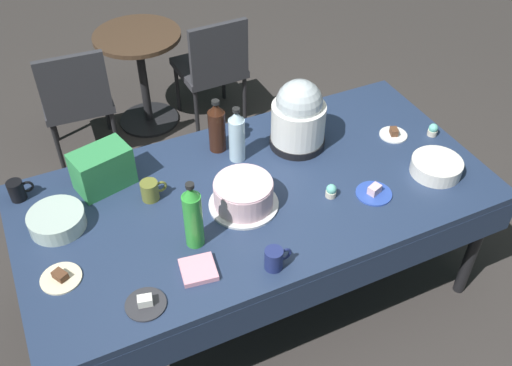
% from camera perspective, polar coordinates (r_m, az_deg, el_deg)
% --- Properties ---
extents(ground, '(9.00, 9.00, 0.00)m').
position_cam_1_polar(ground, '(3.26, 0.00, -10.53)').
color(ground, '#383330').
extents(potluck_table, '(2.20, 1.10, 0.75)m').
position_cam_1_polar(potluck_table, '(2.74, 0.00, -1.74)').
color(potluck_table, navy).
rests_on(potluck_table, ground).
extents(frosted_layer_cake, '(0.32, 0.32, 0.14)m').
position_cam_1_polar(frosted_layer_cake, '(2.59, -1.24, -1.13)').
color(frosted_layer_cake, silver).
rests_on(frosted_layer_cake, potluck_table).
extents(slow_cooker, '(0.28, 0.28, 0.37)m').
position_cam_1_polar(slow_cooker, '(2.87, 4.21, 6.57)').
color(slow_cooker, black).
rests_on(slow_cooker, potluck_table).
extents(glass_salad_bowl, '(0.24, 0.24, 0.08)m').
position_cam_1_polar(glass_salad_bowl, '(2.65, -19.05, -3.49)').
color(glass_salad_bowl, '#B2C6BC').
rests_on(glass_salad_bowl, potluck_table).
extents(ceramic_snack_bowl, '(0.24, 0.24, 0.07)m').
position_cam_1_polar(ceramic_snack_bowl, '(2.91, 17.35, 1.55)').
color(ceramic_snack_bowl, silver).
rests_on(ceramic_snack_bowl, potluck_table).
extents(dessert_plate_white, '(0.14, 0.14, 0.04)m').
position_cam_1_polar(dessert_plate_white, '(3.11, 13.40, 4.73)').
color(dessert_plate_white, white).
rests_on(dessert_plate_white, potluck_table).
extents(dessert_plate_charcoal, '(0.16, 0.16, 0.05)m').
position_cam_1_polar(dessert_plate_charcoal, '(2.30, -10.84, -11.57)').
color(dessert_plate_charcoal, '#2D2D33').
rests_on(dessert_plate_charcoal, potluck_table).
extents(dessert_plate_cobalt, '(0.17, 0.17, 0.05)m').
position_cam_1_polar(dessert_plate_cobalt, '(2.73, 11.56, -0.90)').
color(dessert_plate_cobalt, '#2D4CB2').
rests_on(dessert_plate_cobalt, potluck_table).
extents(dessert_plate_cream, '(0.17, 0.17, 0.04)m').
position_cam_1_polar(dessert_plate_cream, '(2.46, -18.69, -8.82)').
color(dessert_plate_cream, beige).
rests_on(dessert_plate_cream, potluck_table).
extents(cupcake_mint, '(0.05, 0.05, 0.07)m').
position_cam_1_polar(cupcake_mint, '(2.67, 7.42, -0.79)').
color(cupcake_mint, beige).
rests_on(cupcake_mint, potluck_table).
extents(cupcake_berry, '(0.05, 0.05, 0.07)m').
position_cam_1_polar(cupcake_berry, '(3.06, -1.60, 5.89)').
color(cupcake_berry, beige).
rests_on(cupcake_berry, potluck_table).
extents(cupcake_rose, '(0.05, 0.05, 0.07)m').
position_cam_1_polar(cupcake_rose, '(3.15, 17.09, 4.99)').
color(cupcake_rose, beige).
rests_on(cupcake_rose, potluck_table).
extents(soda_bottle_lime_soda, '(0.08, 0.08, 0.33)m').
position_cam_1_polar(soda_bottle_lime_soda, '(2.37, -6.24, -3.29)').
color(soda_bottle_lime_soda, green).
rests_on(soda_bottle_lime_soda, potluck_table).
extents(soda_bottle_cola, '(0.09, 0.09, 0.29)m').
position_cam_1_polar(soda_bottle_cola, '(2.87, -3.89, 5.52)').
color(soda_bottle_cola, '#33190F').
rests_on(soda_bottle_cola, potluck_table).
extents(soda_bottle_water, '(0.08, 0.08, 0.30)m').
position_cam_1_polar(soda_bottle_water, '(2.80, -1.90, 4.67)').
color(soda_bottle_water, silver).
rests_on(soda_bottle_water, potluck_table).
extents(coffee_mug_black, '(0.12, 0.07, 0.10)m').
position_cam_1_polar(coffee_mug_black, '(2.84, -22.47, -0.67)').
color(coffee_mug_black, black).
rests_on(coffee_mug_black, potluck_table).
extents(coffee_mug_navy, '(0.12, 0.08, 0.10)m').
position_cam_1_polar(coffee_mug_navy, '(2.35, 1.84, -7.46)').
color(coffee_mug_navy, navy).
rests_on(coffee_mug_navy, potluck_table).
extents(coffee_mug_olive, '(0.12, 0.08, 0.10)m').
position_cam_1_polar(coffee_mug_olive, '(2.67, -10.37, -0.72)').
color(coffee_mug_olive, olive).
rests_on(coffee_mug_olive, potluck_table).
extents(soda_carton, '(0.29, 0.22, 0.20)m').
position_cam_1_polar(soda_carton, '(2.76, -14.90, 1.37)').
color(soda_carton, '#338C4C').
rests_on(soda_carton, potluck_table).
extents(paper_napkin_stack, '(0.16, 0.16, 0.02)m').
position_cam_1_polar(paper_napkin_stack, '(2.37, -5.71, -8.50)').
color(paper_napkin_stack, pink).
rests_on(paper_napkin_stack, potluck_table).
extents(maroon_chair_left, '(0.47, 0.47, 0.85)m').
position_cam_1_polar(maroon_chair_left, '(3.97, -17.33, 8.13)').
color(maroon_chair_left, '#333338').
rests_on(maroon_chair_left, ground).
extents(maroon_chair_right, '(0.45, 0.45, 0.85)m').
position_cam_1_polar(maroon_chair_right, '(4.15, -4.29, 11.59)').
color(maroon_chair_right, '#333338').
rests_on(maroon_chair_right, ground).
extents(round_cafe_table, '(0.60, 0.60, 0.72)m').
position_cam_1_polar(round_cafe_table, '(4.22, -11.28, 11.55)').
color(round_cafe_table, '#473323').
rests_on(round_cafe_table, ground).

